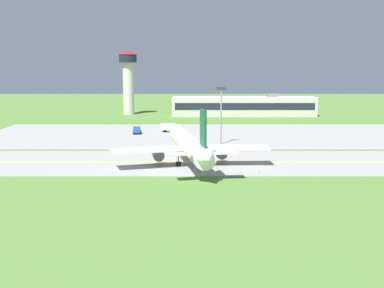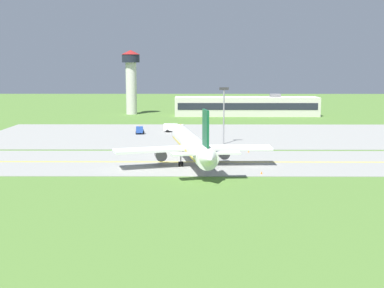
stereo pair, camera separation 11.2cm
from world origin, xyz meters
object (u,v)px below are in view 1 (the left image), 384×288
at_px(airplane_lead, 192,145).
at_px(apron_light_mast, 224,108).
at_px(service_truck_fuel, 140,130).
at_px(control_tower, 131,76).
at_px(service_truck_baggage, 173,127).

distance_m(airplane_lead, apron_light_mast, 29.20).
relative_size(service_truck_fuel, control_tower, 0.25).
xyz_separation_m(control_tower, apron_light_mast, (33.54, -80.24, -6.45)).
bearing_deg(airplane_lead, service_truck_baggage, 96.74).
bearing_deg(service_truck_baggage, control_tower, 109.04).
bearing_deg(service_truck_baggage, service_truck_fuel, -158.18).
height_order(airplane_lead, apron_light_mast, apron_light_mast).
relative_size(service_truck_baggage, service_truck_fuel, 0.94).
bearing_deg(control_tower, service_truck_baggage, -70.96).
bearing_deg(apron_light_mast, control_tower, 112.69).
relative_size(control_tower, apron_light_mast, 1.78).
height_order(airplane_lead, service_truck_baggage, airplane_lead).
xyz_separation_m(airplane_lead, service_truck_fuel, (-15.86, 47.18, -2.95)).
distance_m(control_tower, apron_light_mast, 87.21).
distance_m(airplane_lead, service_truck_baggage, 51.53).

